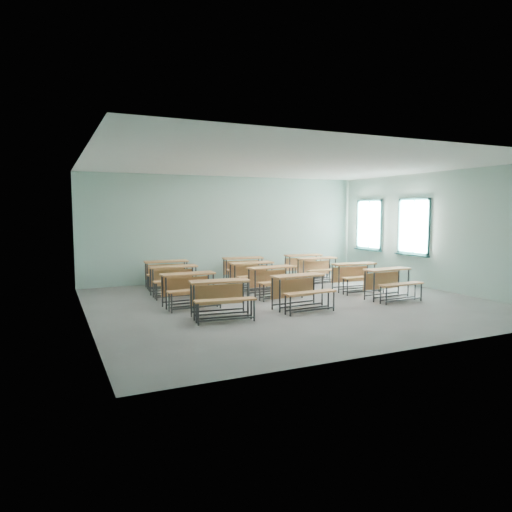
{
  "coord_description": "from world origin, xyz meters",
  "views": [
    {
      "loc": [
        -5.14,
        -9.26,
        2.14
      ],
      "look_at": [
        -0.34,
        1.2,
        1.0
      ],
      "focal_mm": 32.0,
      "sensor_mm": 36.0,
      "label": 1
    }
  ],
  "objects_px": {
    "desk_unit_r2c0": "(174,276)",
    "desk_unit_r0c0": "(221,293)",
    "desk_unit_r0c1": "(300,287)",
    "desk_unit_r0c2": "(390,279)",
    "desk_unit_r2c2": "(319,266)",
    "desk_unit_r3c1": "(244,266)",
    "desk_unit_r2c1": "(253,272)",
    "desk_unit_r1c1": "(273,277)",
    "desk_unit_r3c2": "(305,263)",
    "desk_unit_r1c2": "(356,273)",
    "desk_unit_r1c0": "(190,284)",
    "desk_unit_r3c0": "(167,270)"
  },
  "relations": [
    {
      "from": "desk_unit_r1c1",
      "to": "desk_unit_r3c0",
      "type": "relative_size",
      "value": 1.01
    },
    {
      "from": "desk_unit_r0c2",
      "to": "desk_unit_r2c1",
      "type": "xyz_separation_m",
      "value": [
        -2.45,
        2.61,
        0.0
      ]
    },
    {
      "from": "desk_unit_r0c1",
      "to": "desk_unit_r3c2",
      "type": "bearing_deg",
      "value": 54.63
    },
    {
      "from": "desk_unit_r0c0",
      "to": "desk_unit_r3c2",
      "type": "distance_m",
      "value": 5.85
    },
    {
      "from": "desk_unit_r1c1",
      "to": "desk_unit_r2c2",
      "type": "height_order",
      "value": "same"
    },
    {
      "from": "desk_unit_r1c1",
      "to": "desk_unit_r0c1",
      "type": "bearing_deg",
      "value": -99.53
    },
    {
      "from": "desk_unit_r2c2",
      "to": "desk_unit_r1c1",
      "type": "bearing_deg",
      "value": -146.84
    },
    {
      "from": "desk_unit_r1c2",
      "to": "desk_unit_r2c2",
      "type": "distance_m",
      "value": 1.63
    },
    {
      "from": "desk_unit_r1c0",
      "to": "desk_unit_r2c2",
      "type": "relative_size",
      "value": 1.01
    },
    {
      "from": "desk_unit_r0c0",
      "to": "desk_unit_r2c1",
      "type": "bearing_deg",
      "value": 61.03
    },
    {
      "from": "desk_unit_r0c2",
      "to": "desk_unit_r1c2",
      "type": "distance_m",
      "value": 1.27
    },
    {
      "from": "desk_unit_r0c2",
      "to": "desk_unit_r1c1",
      "type": "bearing_deg",
      "value": 144.8
    },
    {
      "from": "desk_unit_r2c0",
      "to": "desk_unit_r3c2",
      "type": "relative_size",
      "value": 0.96
    },
    {
      "from": "desk_unit_r2c0",
      "to": "desk_unit_r3c1",
      "type": "xyz_separation_m",
      "value": [
        2.43,
        1.21,
        0.0
      ]
    },
    {
      "from": "desk_unit_r0c0",
      "to": "desk_unit_r3c1",
      "type": "xyz_separation_m",
      "value": [
        2.2,
        3.98,
        0.0
      ]
    },
    {
      "from": "desk_unit_r2c0",
      "to": "desk_unit_r2c2",
      "type": "distance_m",
      "value": 4.42
    },
    {
      "from": "desk_unit_r3c2",
      "to": "desk_unit_r0c0",
      "type": "bearing_deg",
      "value": -133.13
    },
    {
      "from": "desk_unit_r2c2",
      "to": "desk_unit_r2c0",
      "type": "bearing_deg",
      "value": -176.34
    },
    {
      "from": "desk_unit_r0c0",
      "to": "desk_unit_r0c1",
      "type": "xyz_separation_m",
      "value": [
        1.85,
        0.03,
        0.0
      ]
    },
    {
      "from": "desk_unit_r0c2",
      "to": "desk_unit_r3c1",
      "type": "bearing_deg",
      "value": 116.12
    },
    {
      "from": "desk_unit_r0c1",
      "to": "desk_unit_r2c0",
      "type": "height_order",
      "value": "same"
    },
    {
      "from": "desk_unit_r0c2",
      "to": "desk_unit_r2c0",
      "type": "distance_m",
      "value": 5.33
    },
    {
      "from": "desk_unit_r0c1",
      "to": "desk_unit_r2c0",
      "type": "distance_m",
      "value": 3.44
    },
    {
      "from": "desk_unit_r2c1",
      "to": "desk_unit_r0c1",
      "type": "bearing_deg",
      "value": -91.42
    },
    {
      "from": "desk_unit_r0c2",
      "to": "desk_unit_r2c2",
      "type": "bearing_deg",
      "value": 90.63
    },
    {
      "from": "desk_unit_r2c2",
      "to": "desk_unit_r2c1",
      "type": "bearing_deg",
      "value": -171.79
    },
    {
      "from": "desk_unit_r1c2",
      "to": "desk_unit_r2c0",
      "type": "relative_size",
      "value": 1.03
    },
    {
      "from": "desk_unit_r2c0",
      "to": "desk_unit_r3c0",
      "type": "xyz_separation_m",
      "value": [
        0.12,
        1.26,
        0.0
      ]
    },
    {
      "from": "desk_unit_r2c0",
      "to": "desk_unit_r0c0",
      "type": "bearing_deg",
      "value": -84.57
    },
    {
      "from": "desk_unit_r1c0",
      "to": "desk_unit_r3c1",
      "type": "height_order",
      "value": "same"
    },
    {
      "from": "desk_unit_r0c0",
      "to": "desk_unit_r2c1",
      "type": "relative_size",
      "value": 1.07
    },
    {
      "from": "desk_unit_r0c1",
      "to": "desk_unit_r1c2",
      "type": "distance_m",
      "value": 2.8
    },
    {
      "from": "desk_unit_r2c0",
      "to": "desk_unit_r3c2",
      "type": "bearing_deg",
      "value": 15.57
    },
    {
      "from": "desk_unit_r2c0",
      "to": "desk_unit_r3c1",
      "type": "distance_m",
      "value": 2.71
    },
    {
      "from": "desk_unit_r2c0",
      "to": "desk_unit_r3c2",
      "type": "height_order",
      "value": "same"
    },
    {
      "from": "desk_unit_r3c0",
      "to": "desk_unit_r3c1",
      "type": "height_order",
      "value": "same"
    },
    {
      "from": "desk_unit_r0c1",
      "to": "desk_unit_r2c2",
      "type": "xyz_separation_m",
      "value": [
        2.34,
        2.94,
        0.0
      ]
    },
    {
      "from": "desk_unit_r2c1",
      "to": "desk_unit_r3c0",
      "type": "height_order",
      "value": "same"
    },
    {
      "from": "desk_unit_r1c1",
      "to": "desk_unit_r2c0",
      "type": "height_order",
      "value": "same"
    },
    {
      "from": "desk_unit_r0c0",
      "to": "desk_unit_r2c1",
      "type": "distance_m",
      "value": 3.3
    },
    {
      "from": "desk_unit_r2c1",
      "to": "desk_unit_r2c0",
      "type": "bearing_deg",
      "value": 177.74
    },
    {
      "from": "desk_unit_r3c1",
      "to": "desk_unit_r1c1",
      "type": "bearing_deg",
      "value": -88.08
    },
    {
      "from": "desk_unit_r2c0",
      "to": "desk_unit_r2c1",
      "type": "xyz_separation_m",
      "value": [
        2.14,
        -0.09,
        0.0
      ]
    },
    {
      "from": "desk_unit_r0c1",
      "to": "desk_unit_r0c2",
      "type": "xyz_separation_m",
      "value": [
        2.52,
        0.05,
        0.0
      ]
    },
    {
      "from": "desk_unit_r0c1",
      "to": "desk_unit_r3c2",
      "type": "relative_size",
      "value": 0.99
    },
    {
      "from": "desk_unit_r1c0",
      "to": "desk_unit_r3c2",
      "type": "xyz_separation_m",
      "value": [
        4.56,
        2.67,
        0.0
      ]
    },
    {
      "from": "desk_unit_r2c2",
      "to": "desk_unit_r3c2",
      "type": "relative_size",
      "value": 0.97
    },
    {
      "from": "desk_unit_r0c0",
      "to": "desk_unit_r3c2",
      "type": "bearing_deg",
      "value": 49.22
    },
    {
      "from": "desk_unit_r1c0",
      "to": "desk_unit_r2c2",
      "type": "height_order",
      "value": "same"
    },
    {
      "from": "desk_unit_r2c2",
      "to": "desk_unit_r0c2",
      "type": "bearing_deg",
      "value": -85.36
    }
  ]
}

